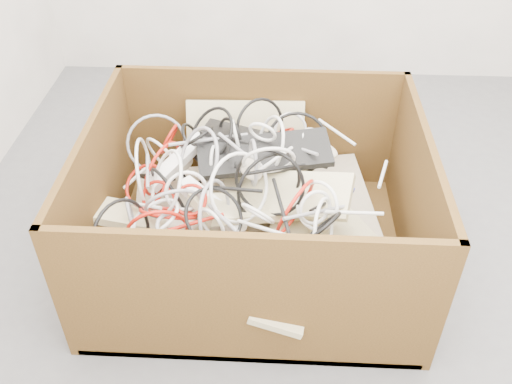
{
  "coord_description": "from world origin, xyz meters",
  "views": [
    {
      "loc": [
        -0.19,
        -1.57,
        1.57
      ],
      "look_at": [
        -0.27,
        -0.02,
        0.3
      ],
      "focal_mm": 39.72,
      "sensor_mm": 36.0,
      "label": 1
    }
  ],
  "objects_px": {
    "power_strip_right": "(212,205)",
    "vga_plug": "(346,190)",
    "cardboard_box": "(252,228)",
    "power_strip_left": "(177,161)"
  },
  "relations": [
    {
      "from": "power_strip_right",
      "to": "vga_plug",
      "type": "bearing_deg",
      "value": 48.26
    },
    {
      "from": "cardboard_box",
      "to": "vga_plug",
      "type": "xyz_separation_m",
      "value": [
        0.32,
        -0.04,
        0.23
      ]
    },
    {
      "from": "cardboard_box",
      "to": "power_strip_left",
      "type": "relative_size",
      "value": 4.16
    },
    {
      "from": "cardboard_box",
      "to": "power_strip_left",
      "type": "xyz_separation_m",
      "value": [
        -0.27,
        0.09,
        0.23
      ]
    },
    {
      "from": "power_strip_right",
      "to": "power_strip_left",
      "type": "bearing_deg",
      "value": 164.56
    },
    {
      "from": "power_strip_left",
      "to": "vga_plug",
      "type": "distance_m",
      "value": 0.61
    },
    {
      "from": "power_strip_right",
      "to": "vga_plug",
      "type": "relative_size",
      "value": 6.18
    },
    {
      "from": "cardboard_box",
      "to": "vga_plug",
      "type": "bearing_deg",
      "value": -7.82
    },
    {
      "from": "power_strip_left",
      "to": "vga_plug",
      "type": "bearing_deg",
      "value": -65.68
    },
    {
      "from": "power_strip_left",
      "to": "cardboard_box",
      "type": "bearing_deg",
      "value": -71.03
    }
  ]
}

